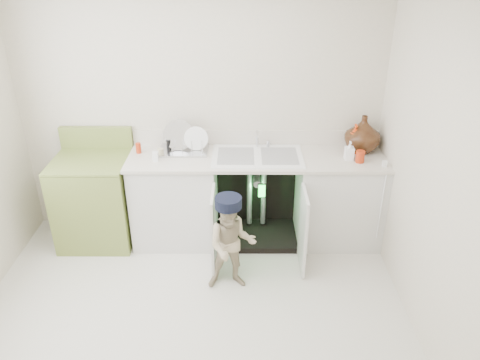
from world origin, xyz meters
name	(u,v)px	position (x,y,z in m)	size (l,w,h in m)	color
ground	(191,321)	(0.00, 0.00, 0.00)	(3.50, 3.50, 0.00)	beige
room_shell	(183,182)	(0.00, 0.00, 1.25)	(6.00, 5.50, 1.26)	beige
counter_run	(261,195)	(0.59, 1.21, 0.48)	(2.44, 1.02, 1.25)	silver
avocado_stove	(96,199)	(-1.03, 1.18, 0.45)	(0.70, 0.65, 1.09)	olive
repair_worker	(232,243)	(0.32, 0.44, 0.45)	(0.52, 0.60, 0.88)	tan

